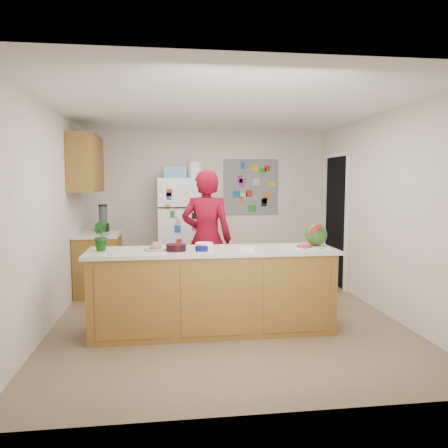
{
  "coord_description": "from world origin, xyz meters",
  "views": [
    {
      "loc": [
        -0.69,
        -5.15,
        1.66
      ],
      "look_at": [
        0.01,
        0.2,
        1.12
      ],
      "focal_mm": 35.0,
      "sensor_mm": 36.0,
      "label": 1
    }
  ],
  "objects": [
    {
      "name": "upper_cabinets",
      "position": [
        -1.82,
        1.3,
        1.9
      ],
      "size": [
        0.35,
        1.0,
        0.8
      ],
      "primitive_type": "cube",
      "color": "brown",
      "rests_on": "wall_left"
    },
    {
      "name": "plate",
      "position": [
        -0.81,
        -0.48,
        0.93
      ],
      "size": [
        0.33,
        0.33,
        0.02
      ],
      "primitive_type": "cylinder",
      "rotation": [
        0.0,
        0.0,
        0.4
      ],
      "color": "tan",
      "rests_on": "peninsula_top"
    },
    {
      "name": "floor",
      "position": [
        0.0,
        0.0,
        -0.01
      ],
      "size": [
        4.0,
        4.5,
        0.02
      ],
      "primitive_type": "cube",
      "color": "brown",
      "rests_on": "ground"
    },
    {
      "name": "cutting_board",
      "position": [
        0.91,
        -0.49,
        0.93
      ],
      "size": [
        0.43,
        0.35,
        0.01
      ],
      "primitive_type": "cube",
      "rotation": [
        0.0,
        0.0,
        -0.18
      ],
      "color": "white",
      "rests_on": "peninsula_top"
    },
    {
      "name": "cherry_bowl",
      "position": [
        -0.6,
        -0.56,
        0.96
      ],
      "size": [
        0.23,
        0.23,
        0.07
      ],
      "primitive_type": "cylinder",
      "rotation": [
        0.0,
        0.0,
        0.1
      ],
      "color": "black",
      "rests_on": "peninsula_top"
    },
    {
      "name": "wall_left",
      "position": [
        -2.01,
        0.0,
        1.25
      ],
      "size": [
        0.02,
        4.5,
        2.5
      ],
      "primitive_type": "cube",
      "color": "beige",
      "rests_on": "ground"
    },
    {
      "name": "fridge_top_bin",
      "position": [
        -0.55,
        1.88,
        1.79
      ],
      "size": [
        0.35,
        0.28,
        0.18
      ],
      "primitive_type": "cube",
      "color": "#5999B2",
      "rests_on": "refrigerator"
    },
    {
      "name": "watermelon_slice",
      "position": [
        0.81,
        -0.54,
        0.94
      ],
      "size": [
        0.16,
        0.16,
        0.02
      ],
      "primitive_type": "cylinder",
      "color": "red",
      "rests_on": "cutting_board"
    },
    {
      "name": "white_bowl",
      "position": [
        -0.29,
        -0.41,
        0.95
      ],
      "size": [
        0.21,
        0.21,
        0.06
      ],
      "primitive_type": "cylinder",
      "rotation": [
        0.0,
        0.0,
        -0.05
      ],
      "color": "white",
      "rests_on": "peninsula_top"
    },
    {
      "name": "person",
      "position": [
        -0.18,
        0.46,
        0.9
      ],
      "size": [
        0.75,
        0.59,
        1.81
      ],
      "primitive_type": "imported",
      "rotation": [
        0.0,
        0.0,
        2.88
      ],
      "color": "maroon",
      "rests_on": "floor"
    },
    {
      "name": "doorway",
      "position": [
        1.99,
        1.45,
        1.02
      ],
      "size": [
        0.03,
        0.85,
        2.04
      ],
      "primitive_type": "cube",
      "color": "black",
      "rests_on": "ground"
    },
    {
      "name": "paper_towel",
      "position": [
        0.18,
        -0.54,
        0.93
      ],
      "size": [
        0.22,
        0.2,
        0.02
      ],
      "primitive_type": "cube",
      "rotation": [
        0.0,
        0.0,
        -0.37
      ],
      "color": "silver",
      "rests_on": "peninsula_top"
    },
    {
      "name": "ceiling",
      "position": [
        0.0,
        0.0,
        2.51
      ],
      "size": [
        4.0,
        4.5,
        0.02
      ],
      "primitive_type": "cube",
      "color": "white",
      "rests_on": "wall_back"
    },
    {
      "name": "wall_right",
      "position": [
        2.01,
        0.0,
        1.25
      ],
      "size": [
        0.02,
        4.5,
        2.5
      ],
      "primitive_type": "cube",
      "color": "beige",
      "rests_on": "ground"
    },
    {
      "name": "photo_collage",
      "position": [
        0.75,
        2.24,
        1.55
      ],
      "size": [
        0.95,
        0.01,
        0.95
      ],
      "primitive_type": "cube",
      "color": "slate",
      "rests_on": "wall_back"
    },
    {
      "name": "refrigerator",
      "position": [
        -0.45,
        1.88,
        0.85
      ],
      "size": [
        0.75,
        0.7,
        1.7
      ],
      "primitive_type": "cube",
      "color": "silver",
      "rests_on": "floor"
    },
    {
      "name": "side_counter_top",
      "position": [
        -1.69,
        1.35,
        0.88
      ],
      "size": [
        0.64,
        0.84,
        0.04
      ],
      "primitive_type": "cube",
      "color": "silver",
      "rests_on": "side_counter_base"
    },
    {
      "name": "side_counter_base",
      "position": [
        -1.69,
        1.35,
        0.43
      ],
      "size": [
        0.6,
        0.8,
        0.86
      ],
      "primitive_type": "cube",
      "color": "brown",
      "rests_on": "floor"
    },
    {
      "name": "peninsula_base",
      "position": [
        -0.2,
        -0.5,
        0.44
      ],
      "size": [
        2.6,
        0.62,
        0.88
      ],
      "primitive_type": "cube",
      "color": "brown",
      "rests_on": "floor"
    },
    {
      "name": "keys",
      "position": [
        1.0,
        -0.64,
        0.93
      ],
      "size": [
        0.09,
        0.04,
        0.01
      ],
      "primitive_type": "cube",
      "rotation": [
        0.0,
        0.0,
        0.02
      ],
      "color": "gray",
      "rests_on": "peninsula_top"
    },
    {
      "name": "watermelon",
      "position": [
        0.97,
        -0.47,
        1.06
      ],
      "size": [
        0.25,
        0.25,
        0.25
      ],
      "primitive_type": "sphere",
      "color": "#2D591A",
      "rests_on": "cutting_board"
    },
    {
      "name": "peninsula_top",
      "position": [
        -0.2,
        -0.5,
        0.9
      ],
      "size": [
        2.68,
        0.7,
        0.04
      ],
      "primitive_type": "cube",
      "color": "silver",
      "rests_on": "peninsula_base"
    },
    {
      "name": "wall_back",
      "position": [
        0.0,
        2.26,
        1.25
      ],
      "size": [
        4.0,
        0.02,
        2.5
      ],
      "primitive_type": "cube",
      "color": "beige",
      "rests_on": "ground"
    },
    {
      "name": "blender_appliance",
      "position": [
        -1.64,
        1.56,
        1.09
      ],
      "size": [
        0.12,
        0.12,
        0.38
      ],
      "primitive_type": "cylinder",
      "color": "black",
      "rests_on": "side_counter_top"
    },
    {
      "name": "cobalt_bowl",
      "position": [
        -0.33,
        -0.6,
        0.95
      ],
      "size": [
        0.15,
        0.15,
        0.05
      ],
      "primitive_type": "cylinder",
      "rotation": [
        0.0,
        0.0,
        -0.12
      ],
      "color": "#090F5A",
      "rests_on": "peninsula_top"
    },
    {
      "name": "potted_plant",
      "position": [
        -1.39,
        -0.45,
        1.08
      ],
      "size": [
        0.21,
        0.22,
        0.31
      ],
      "primitive_type": "imported",
      "rotation": [
        0.0,
        0.0,
        2.21
      ],
      "color": "#0A3A0C",
      "rests_on": "peninsula_top"
    }
  ]
}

